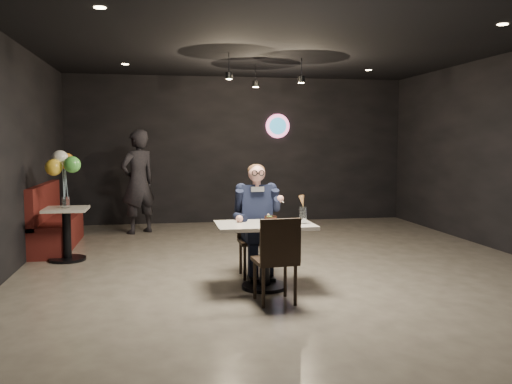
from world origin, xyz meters
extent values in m
plane|color=gray|center=(0.00, 0.00, 0.00)|extent=(9.00, 9.00, 0.00)
cube|color=black|center=(0.00, 2.00, 2.88)|extent=(1.40, 1.20, 0.36)
cube|color=silver|center=(-0.48, -0.70, 0.38)|extent=(1.10, 0.70, 0.75)
cube|color=black|center=(-0.48, -0.15, 0.46)|extent=(0.42, 0.46, 0.92)
cube|color=black|center=(-0.48, -1.25, 0.46)|extent=(0.46, 0.49, 0.92)
cube|color=black|center=(-0.48, -0.15, 0.72)|extent=(0.60, 0.80, 1.44)
cylinder|color=white|center=(-0.42, -0.79, 0.76)|extent=(0.25, 0.25, 0.01)
cube|color=black|center=(-0.42, -0.75, 0.80)|extent=(0.13, 0.12, 0.08)
ellipsoid|color=#378B2D|center=(-0.44, -0.79, 0.84)|extent=(0.06, 0.04, 0.01)
cylinder|color=silver|center=(-0.05, -0.77, 0.84)|extent=(0.08, 0.08, 0.19)
cone|color=tan|center=(-0.05, -0.73, 1.00)|extent=(0.08, 0.08, 0.14)
cube|color=#3F0F0D|center=(-3.25, 2.21, 0.51)|extent=(0.51, 2.03, 1.01)
cube|color=silver|center=(-2.95, 1.21, 0.37)|extent=(0.59, 0.59, 0.73)
cylinder|color=silver|center=(-2.95, 1.21, 0.83)|extent=(0.11, 0.11, 0.16)
cube|color=yellow|center=(-2.95, 1.21, 1.25)|extent=(0.42, 0.42, 0.69)
imported|color=black|center=(-2.04, 3.38, 0.95)|extent=(0.82, 0.77, 1.89)
camera|label=1|loc=(-1.64, -6.68, 1.68)|focal=38.00mm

